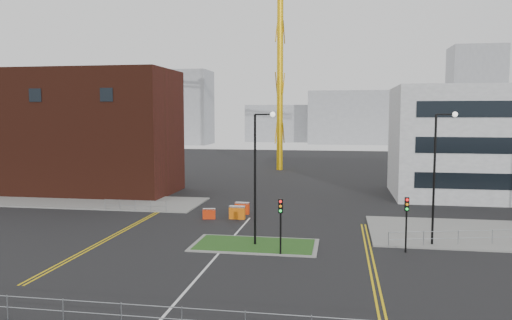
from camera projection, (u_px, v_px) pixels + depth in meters
The scene contains 23 objects.
ground at pixel (193, 283), 26.76m from camera, with size 200.00×200.00×0.00m, color black.
pavement_left at pixel (69, 201), 51.68m from camera, with size 28.00×8.00×0.12m, color slate.
island_kerb at pixel (255, 245), 34.27m from camera, with size 8.60×4.60×0.08m, color slate.
grass_island at pixel (255, 245), 34.27m from camera, with size 8.00×4.00×0.12m, color #1A4316.
brick_building at pixel (71, 133), 57.44m from camera, with size 24.20×10.07×14.24m.
streetlamp_island at pixel (258, 168), 33.75m from camera, with size 1.46×0.36×9.18m.
streetlamp_right_near at pixel (438, 168), 33.71m from camera, with size 1.46×0.36×9.18m.
traffic_light_island at pixel (281, 216), 31.73m from camera, with size 0.28×0.33×3.65m.
traffic_light_right at pixel (407, 214), 32.36m from camera, with size 0.28×0.33×3.65m.
railing_front at pixel (151, 312), 20.79m from camera, with size 24.05×0.05×1.10m.
railing_left at pixel (135, 204), 46.19m from camera, with size 6.05×0.05×1.10m.
centre_line at pixel (203, 271), 28.72m from camera, with size 0.15×30.00×0.01m, color silver.
yellow_left_a at pixel (118, 232), 38.07m from camera, with size 0.12×24.00×0.01m, color gold.
yellow_left_b at pixel (121, 233), 38.02m from camera, with size 0.12×24.00×0.01m, color gold.
yellow_right_a at pixel (368, 259), 31.07m from camera, with size 0.12×20.00×0.01m, color gold.
yellow_right_b at pixel (373, 259), 31.02m from camera, with size 0.12×20.00×0.01m, color gold.
skyline_a at pixel (181, 108), 150.22m from camera, with size 18.00×12.00×22.00m, color gray.
skyline_b at pixel (348, 118), 152.00m from camera, with size 24.00×12.00×16.00m, color gray.
skyline_c at pixel (475, 97), 140.72m from camera, with size 14.00×12.00×28.00m, color gray.
skyline_d at pixel (293, 123), 164.99m from camera, with size 30.00×12.00×12.00m, color gray.
barrier_left at pixel (242, 208), 45.11m from camera, with size 1.29×0.48×1.07m.
barrier_mid at pixel (209, 213), 42.98m from camera, with size 1.13×0.56×0.91m.
barrier_right at pixel (237, 212), 42.93m from camera, with size 1.36×0.47×1.14m.
Camera 1 is at (7.68, -25.11, 9.01)m, focal length 35.00 mm.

